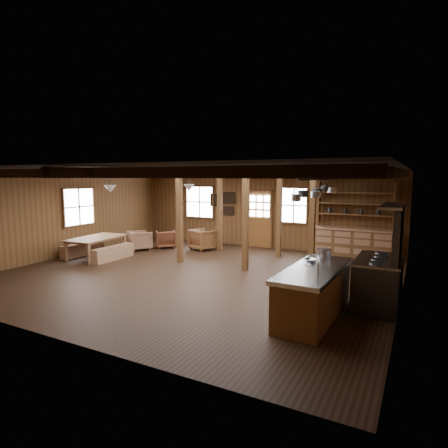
% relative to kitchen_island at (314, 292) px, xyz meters
% --- Properties ---
extents(room, '(10.04, 9.04, 2.84)m').
position_rel_kitchen_island_xyz_m(room, '(-3.60, 1.59, 0.92)').
color(room, black).
rests_on(room, ground).
extents(ceiling_joists, '(9.80, 8.82, 0.18)m').
position_rel_kitchen_island_xyz_m(ceiling_joists, '(-3.60, 1.77, 2.20)').
color(ceiling_joists, black).
rests_on(ceiling_joists, ceiling).
extents(timber_posts, '(3.95, 2.35, 2.80)m').
position_rel_kitchen_island_xyz_m(timber_posts, '(-3.08, 3.67, 0.92)').
color(timber_posts, '#452C13').
rests_on(timber_posts, floor).
extents(back_door, '(1.02, 0.08, 2.15)m').
position_rel_kitchen_island_xyz_m(back_door, '(-3.60, 6.04, 0.40)').
color(back_door, brown).
rests_on(back_door, floor).
extents(window_back_left, '(1.32, 0.06, 1.32)m').
position_rel_kitchen_island_xyz_m(window_back_left, '(-6.20, 6.05, 1.12)').
color(window_back_left, white).
rests_on(window_back_left, wall_back).
extents(window_back_right, '(1.02, 0.06, 1.32)m').
position_rel_kitchen_island_xyz_m(window_back_right, '(-2.30, 6.05, 1.12)').
color(window_back_right, white).
rests_on(window_back_right, wall_back).
extents(window_left, '(0.14, 1.24, 1.32)m').
position_rel_kitchen_island_xyz_m(window_left, '(-8.56, 2.09, 1.12)').
color(window_left, white).
rests_on(window_left, wall_back).
extents(notice_boards, '(1.08, 0.03, 0.90)m').
position_rel_kitchen_island_xyz_m(notice_boards, '(-5.10, 6.05, 1.16)').
color(notice_boards, white).
rests_on(notice_boards, wall_back).
extents(back_counter, '(2.55, 0.60, 2.45)m').
position_rel_kitchen_island_xyz_m(back_counter, '(-0.20, 5.79, 0.12)').
color(back_counter, brown).
rests_on(back_counter, floor).
extents(pendant_lamps, '(1.86, 2.36, 0.66)m').
position_rel_kitchen_island_xyz_m(pendant_lamps, '(-5.85, 2.59, 1.77)').
color(pendant_lamps, '#303033').
rests_on(pendant_lamps, ceiling).
extents(pot_rack, '(0.38, 3.00, 0.44)m').
position_rel_kitchen_island_xyz_m(pot_rack, '(-0.48, 1.92, 1.81)').
color(pot_rack, '#303033').
rests_on(pot_rack, ceiling).
extents(kitchen_island, '(0.96, 2.53, 1.20)m').
position_rel_kitchen_island_xyz_m(kitchen_island, '(0.00, 0.00, 0.00)').
color(kitchen_island, brown).
rests_on(kitchen_island, floor).
extents(step_stool, '(0.46, 0.34, 0.39)m').
position_rel_kitchen_island_xyz_m(step_stool, '(-0.60, 3.13, -0.28)').
color(step_stool, brown).
rests_on(step_stool, floor).
extents(commercial_range, '(0.86, 1.69, 2.08)m').
position_rel_kitchen_island_xyz_m(commercial_range, '(1.05, 1.17, 0.18)').
color(commercial_range, '#303033').
rests_on(commercial_range, floor).
extents(dining_table, '(1.26, 2.01, 0.67)m').
position_rel_kitchen_island_xyz_m(dining_table, '(-7.50, 1.85, -0.14)').
color(dining_table, '#936743').
rests_on(dining_table, floor).
extents(bench_wall, '(0.28, 1.52, 0.42)m').
position_rel_kitchen_island_xyz_m(bench_wall, '(-8.25, 1.85, -0.27)').
color(bench_wall, brown).
rests_on(bench_wall, floor).
extents(bench_aisle, '(0.29, 1.57, 0.43)m').
position_rel_kitchen_island_xyz_m(bench_aisle, '(-6.84, 1.85, -0.26)').
color(bench_aisle, brown).
rests_on(bench_aisle, floor).
extents(armchair_a, '(0.97, 0.97, 0.64)m').
position_rel_kitchen_island_xyz_m(armchair_a, '(-6.61, 4.29, -0.16)').
color(armchair_a, brown).
rests_on(armchair_a, floor).
extents(armchair_b, '(1.04, 1.05, 0.75)m').
position_rel_kitchen_island_xyz_m(armchair_b, '(-5.18, 4.60, -0.10)').
color(armchair_b, brown).
rests_on(armchair_b, floor).
extents(armchair_c, '(1.02, 1.03, 0.68)m').
position_rel_kitchen_island_xyz_m(armchair_c, '(-7.18, 3.52, -0.14)').
color(armchair_c, '#8B5A3F').
rests_on(armchair_c, floor).
extents(counter_pot, '(0.29, 0.29, 0.17)m').
position_rel_kitchen_island_xyz_m(counter_pot, '(-0.07, 1.00, 0.55)').
color(counter_pot, '#B4B7BB').
rests_on(counter_pot, kitchen_island).
extents(bowl, '(0.30, 0.30, 0.06)m').
position_rel_kitchen_island_xyz_m(bowl, '(-0.21, 0.46, 0.49)').
color(bowl, silver).
rests_on(bowl, kitchen_island).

